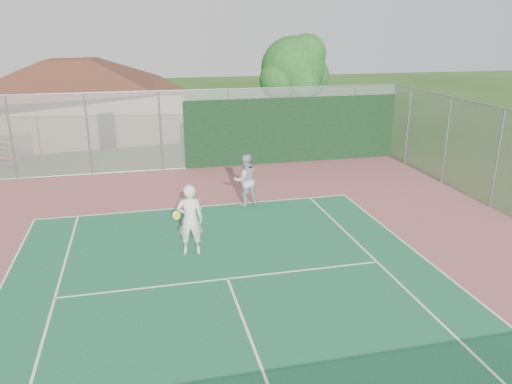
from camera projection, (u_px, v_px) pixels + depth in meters
back_fence at (231, 130)px, 22.31m from camera, size 20.08×0.11×3.53m
side_fence_right at (446, 141)px, 19.88m from camera, size 0.08×9.00×3.50m
clubhouse at (73, 91)px, 28.09m from camera, size 12.97×9.47×5.22m
tree at (295, 71)px, 27.24m from camera, size 4.13×3.91×5.76m
player_white_front at (190, 220)px, 13.72m from camera, size 0.96×0.75×2.02m
player_grey_back at (245, 181)px, 17.55m from camera, size 0.98×0.80×1.85m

